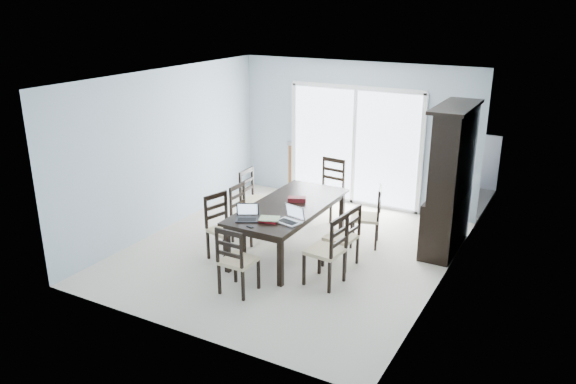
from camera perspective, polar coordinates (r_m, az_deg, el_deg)
name	(u,v)px	position (r m, az deg, el deg)	size (l,w,h in m)	color
floor	(289,251)	(8.53, 0.09, -6.03)	(5.00, 5.00, 0.00)	beige
ceiling	(289,77)	(7.79, 0.10, 11.57)	(5.00, 5.00, 0.00)	white
back_wall	(355,134)	(10.26, 6.86, 5.85)	(4.50, 0.02, 2.60)	#9DB0BC
wall_left	(167,150)	(9.32, -12.17, 4.22)	(0.02, 5.00, 2.60)	#9DB0BC
wall_right	(446,193)	(7.31, 15.77, -0.15)	(0.02, 5.00, 2.60)	#9DB0BC
balcony	(372,189)	(11.52, 8.48, 0.27)	(4.50, 2.00, 0.10)	gray
railing	(390,150)	(12.26, 10.28, 4.24)	(4.50, 0.06, 1.10)	#99999E
dining_table	(289,210)	(8.26, 0.10, -1.80)	(1.00, 2.20, 0.75)	black
china_hutch	(450,181)	(8.59, 16.16, 1.05)	(0.50, 1.38, 2.20)	black
sliding_door	(354,146)	(10.28, 6.76, 4.67)	(2.52, 0.05, 2.18)	silver
chair_left_near	(221,220)	(8.18, -6.81, -2.81)	(0.52, 0.51, 1.11)	black
chair_left_mid	(243,207)	(8.75, -4.60, -1.53)	(0.41, 0.40, 1.03)	black
chair_left_far	(252,192)	(9.26, -3.63, -0.04)	(0.44, 0.43, 1.12)	black
chair_right_near	(331,243)	(7.33, 4.43, -5.19)	(0.49, 0.48, 1.15)	black
chair_right_mid	(347,230)	(7.87, 5.98, -3.90)	(0.44, 0.43, 1.05)	black
chair_right_far	(372,210)	(8.61, 8.51, -1.79)	(0.52, 0.52, 1.10)	black
chair_end_near	(234,254)	(7.14, -5.49, -6.29)	(0.41, 0.42, 1.07)	black
chair_end_far	(330,182)	(9.71, 4.30, 1.05)	(0.49, 0.50, 1.18)	black
laptop_dark	(247,217)	(7.67, -4.18, -2.51)	(0.37, 0.33, 0.21)	black
laptop_silver	(288,219)	(7.56, 0.05, -2.75)	(0.37, 0.29, 0.22)	silver
book_stack	(269,219)	(7.63, -1.95, -2.81)	(0.33, 0.29, 0.05)	maroon
cell_phone	(250,227)	(7.45, -3.88, -3.54)	(0.10, 0.04, 0.01)	black
game_box	(297,199)	(8.36, 0.90, -0.75)	(0.27, 0.13, 0.07)	#4E0F14
hot_tub	(346,160)	(11.50, 5.87, 3.21)	(2.14, 1.96, 1.00)	brown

